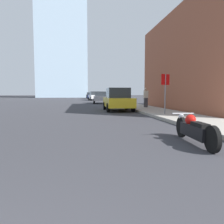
{
  "coord_description": "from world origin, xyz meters",
  "views": [
    {
      "loc": [
        1.1,
        -0.36,
        1.27
      ],
      "look_at": [
        2.1,
        6.69,
        0.68
      ],
      "focal_mm": 35.0,
      "sensor_mm": 36.0,
      "label": 1
    }
  ],
  "objects_px": {
    "parked_car_yellow": "(118,100)",
    "parked_car_silver": "(101,97)",
    "parked_car_blue": "(92,96)",
    "parked_car_black": "(90,95)",
    "parked_car_white": "(94,96)",
    "pedestrian": "(146,97)",
    "motorcycle": "(194,129)",
    "stop_sign": "(165,87)"
  },
  "relations": [
    {
      "from": "parked_car_yellow",
      "to": "parked_car_silver",
      "type": "distance_m",
      "value": 12.96
    },
    {
      "from": "parked_car_blue",
      "to": "parked_car_black",
      "type": "xyz_separation_m",
      "value": [
        0.02,
        10.78,
        0.03
      ]
    },
    {
      "from": "parked_car_white",
      "to": "parked_car_blue",
      "type": "bearing_deg",
      "value": 84.29
    },
    {
      "from": "parked_car_black",
      "to": "pedestrian",
      "type": "height_order",
      "value": "pedestrian"
    },
    {
      "from": "motorcycle",
      "to": "parked_car_yellow",
      "type": "bearing_deg",
      "value": 95.1
    },
    {
      "from": "parked_car_yellow",
      "to": "parked_car_white",
      "type": "relative_size",
      "value": 0.95
    },
    {
      "from": "parked_car_black",
      "to": "stop_sign",
      "type": "height_order",
      "value": "stop_sign"
    },
    {
      "from": "motorcycle",
      "to": "parked_car_yellow",
      "type": "height_order",
      "value": "parked_car_yellow"
    },
    {
      "from": "parked_car_silver",
      "to": "pedestrian",
      "type": "relative_size",
      "value": 2.59
    },
    {
      "from": "motorcycle",
      "to": "pedestrian",
      "type": "bearing_deg",
      "value": 83.06
    },
    {
      "from": "motorcycle",
      "to": "pedestrian",
      "type": "height_order",
      "value": "pedestrian"
    },
    {
      "from": "pedestrian",
      "to": "parked_car_black",
      "type": "bearing_deg",
      "value": 93.57
    },
    {
      "from": "parked_car_yellow",
      "to": "pedestrian",
      "type": "bearing_deg",
      "value": 32.02
    },
    {
      "from": "motorcycle",
      "to": "parked_car_white",
      "type": "bearing_deg",
      "value": 94.95
    },
    {
      "from": "motorcycle",
      "to": "parked_car_white",
      "type": "xyz_separation_m",
      "value": [
        -0.3,
        36.66,
        0.5
      ]
    },
    {
      "from": "parked_car_white",
      "to": "parked_car_blue",
      "type": "xyz_separation_m",
      "value": [
        -0.0,
        10.39,
        -0.04
      ]
    },
    {
      "from": "motorcycle",
      "to": "parked_car_white",
      "type": "relative_size",
      "value": 0.54
    },
    {
      "from": "parked_car_blue",
      "to": "pedestrian",
      "type": "distance_m",
      "value": 34.6
    },
    {
      "from": "parked_car_silver",
      "to": "parked_car_black",
      "type": "xyz_separation_m",
      "value": [
        -0.06,
        33.93,
        0.04
      ]
    },
    {
      "from": "motorcycle",
      "to": "stop_sign",
      "type": "height_order",
      "value": "stop_sign"
    },
    {
      "from": "motorcycle",
      "to": "stop_sign",
      "type": "xyz_separation_m",
      "value": [
        1.84,
        6.6,
        1.3
      ]
    },
    {
      "from": "parked_car_silver",
      "to": "stop_sign",
      "type": "xyz_separation_m",
      "value": [
        2.07,
        -17.3,
        0.86
      ]
    },
    {
      "from": "motorcycle",
      "to": "parked_car_yellow",
      "type": "relative_size",
      "value": 0.57
    },
    {
      "from": "parked_car_blue",
      "to": "parked_car_black",
      "type": "distance_m",
      "value": 10.78
    },
    {
      "from": "parked_car_yellow",
      "to": "parked_car_black",
      "type": "height_order",
      "value": "parked_car_yellow"
    },
    {
      "from": "parked_car_yellow",
      "to": "parked_car_black",
      "type": "relative_size",
      "value": 0.99
    },
    {
      "from": "parked_car_yellow",
      "to": "parked_car_blue",
      "type": "distance_m",
      "value": 36.11
    },
    {
      "from": "parked_car_blue",
      "to": "stop_sign",
      "type": "height_order",
      "value": "stop_sign"
    },
    {
      "from": "pedestrian",
      "to": "stop_sign",
      "type": "bearing_deg",
      "value": -96.66
    },
    {
      "from": "parked_car_white",
      "to": "stop_sign",
      "type": "xyz_separation_m",
      "value": [
        2.15,
        -30.06,
        0.8
      ]
    },
    {
      "from": "pedestrian",
      "to": "parked_car_white",
      "type": "bearing_deg",
      "value": 96.72
    },
    {
      "from": "stop_sign",
      "to": "pedestrian",
      "type": "xyz_separation_m",
      "value": [
        0.7,
        5.96,
        -0.69
      ]
    },
    {
      "from": "parked_car_silver",
      "to": "pedestrian",
      "type": "bearing_deg",
      "value": -72.33
    },
    {
      "from": "parked_car_silver",
      "to": "pedestrian",
      "type": "distance_m",
      "value": 11.67
    },
    {
      "from": "parked_car_white",
      "to": "stop_sign",
      "type": "relative_size",
      "value": 1.97
    },
    {
      "from": "parked_car_white",
      "to": "parked_car_blue",
      "type": "height_order",
      "value": "parked_car_white"
    },
    {
      "from": "parked_car_silver",
      "to": "parked_car_blue",
      "type": "relative_size",
      "value": 1.01
    },
    {
      "from": "parked_car_yellow",
      "to": "parked_car_white",
      "type": "height_order",
      "value": "parked_car_white"
    },
    {
      "from": "parked_car_white",
      "to": "pedestrian",
      "type": "distance_m",
      "value": 24.27
    },
    {
      "from": "parked_car_white",
      "to": "parked_car_black",
      "type": "distance_m",
      "value": 21.17
    },
    {
      "from": "parked_car_silver",
      "to": "stop_sign",
      "type": "relative_size",
      "value": 1.89
    },
    {
      "from": "parked_car_silver",
      "to": "parked_car_black",
      "type": "relative_size",
      "value": 1.0
    }
  ]
}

